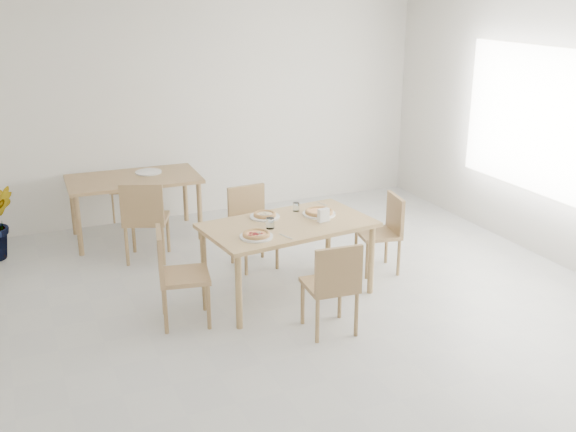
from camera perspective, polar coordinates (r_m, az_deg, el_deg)
name	(u,v)px	position (r m, az deg, el deg)	size (l,w,h in m)	color
room	(568,128)	(7.66, 22.62, 6.89)	(7.28, 7.00, 7.00)	beige
main_table	(288,231)	(6.48, 0.00, -1.25)	(1.69, 1.09, 0.75)	tan
chair_south	(333,282)	(5.82, 3.85, -5.60)	(0.45, 0.45, 0.86)	#AA8355
chair_north	(251,220)	(7.29, -3.17, -0.37)	(0.46, 0.46, 0.86)	#AA8355
chair_west	(174,270)	(6.07, -9.60, -4.54)	(0.51, 0.51, 0.89)	#AA8355
chair_east	(385,228)	(7.19, 8.22, -1.00)	(0.47, 0.47, 0.83)	#AA8355
plate_margherita	(319,214)	(6.69, 2.64, 0.19)	(0.33, 0.33, 0.02)	white
plate_mushroom	(265,217)	(6.61, -1.98, -0.05)	(0.29, 0.29, 0.02)	white
plate_pepperoni	(256,237)	(6.09, -2.70, -1.75)	(0.30, 0.30, 0.02)	white
pizza_margherita	(319,212)	(6.69, 2.65, 0.37)	(0.34, 0.34, 0.03)	#D9B266
pizza_mushroom	(265,214)	(6.60, -1.98, 0.14)	(0.28, 0.28, 0.03)	#D9B266
pizza_pepperoni	(256,234)	(6.08, -2.70, -1.54)	(0.30, 0.30, 0.03)	#D9B266
tumbler_a	(270,223)	(6.30, -1.52, -0.62)	(0.08, 0.08, 0.10)	white
tumbler_b	(296,207)	(6.78, 0.69, 0.77)	(0.07, 0.07, 0.09)	white
napkin_holder	(323,216)	(6.45, 3.02, 0.00)	(0.13, 0.08, 0.14)	silver
fork_a	(322,204)	(7.02, 2.90, 1.03)	(0.01, 0.16, 0.01)	silver
fork_b	(286,237)	(6.10, -0.17, -1.76)	(0.01, 0.18, 0.01)	silver
second_table	(134,184)	(8.23, -12.93, 2.67)	(1.56, 0.92, 0.75)	#AA8355
chair_back_s	(145,216)	(7.48, -12.04, 0.02)	(0.59, 0.59, 0.93)	#AA8355
chair_back_n	(128,182)	(9.05, -13.43, 2.81)	(0.51, 0.51, 0.82)	#AA8355
plate_empty	(148,172)	(8.37, -11.73, 3.66)	(0.32, 0.32, 0.02)	white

